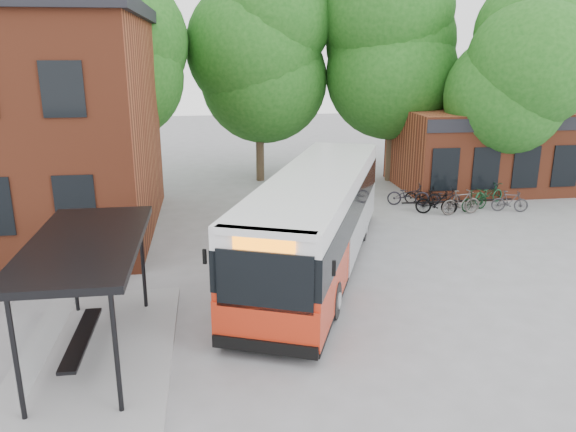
{
  "coord_description": "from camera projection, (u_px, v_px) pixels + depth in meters",
  "views": [
    {
      "loc": [
        -1.69,
        -13.14,
        6.86
      ],
      "look_at": [
        0.59,
        3.16,
        2.0
      ],
      "focal_mm": 35.0,
      "sensor_mm": 36.0,
      "label": 1
    }
  ],
  "objects": [
    {
      "name": "ground",
      "position": [
        282.0,
        324.0,
        14.64
      ],
      "size": [
        100.0,
        100.0,
        0.0
      ],
      "primitive_type": "plane",
      "color": "slate"
    },
    {
      "name": "shop_row",
      "position": [
        531.0,
        147.0,
        29.37
      ],
      "size": [
        14.0,
        6.2,
        4.0
      ],
      "primitive_type": null,
      "color": "brown",
      "rests_on": "ground"
    },
    {
      "name": "bus_shelter",
      "position": [
        91.0,
        300.0,
        12.68
      ],
      "size": [
        3.6,
        7.0,
        2.9
      ],
      "primitive_type": null,
      "color": "black",
      "rests_on": "ground"
    },
    {
      "name": "bike_rail",
      "position": [
        457.0,
        204.0,
        25.32
      ],
      "size": [
        5.2,
        0.1,
        0.38
      ],
      "primitive_type": null,
      "color": "black",
      "rests_on": "ground"
    },
    {
      "name": "tree_0",
      "position": [
        119.0,
        80.0,
        27.48
      ],
      "size": [
        7.92,
        7.92,
        11.0
      ],
      "primitive_type": null,
      "color": "#194F15",
      "rests_on": "ground"
    },
    {
      "name": "tree_1",
      "position": [
        259.0,
        84.0,
        29.45
      ],
      "size": [
        7.92,
        7.92,
        10.4
      ],
      "primitive_type": null,
      "color": "#194F15",
      "rests_on": "ground"
    },
    {
      "name": "tree_2",
      "position": [
        394.0,
        78.0,
        29.35
      ],
      "size": [
        7.92,
        7.92,
        11.0
      ],
      "primitive_type": null,
      "color": "#194F15",
      "rests_on": "ground"
    },
    {
      "name": "tree_3",
      "position": [
        522.0,
        100.0,
        26.46
      ],
      "size": [
        7.04,
        7.04,
        9.28
      ],
      "primitive_type": null,
      "color": "#194F15",
      "rests_on": "ground"
    },
    {
      "name": "city_bus",
      "position": [
        317.0,
        221.0,
        18.14
      ],
      "size": [
        7.07,
        12.51,
        3.15
      ],
      "primitive_type": null,
      "rotation": [
        0.0,
        0.0,
        -0.38
      ],
      "color": "red",
      "rests_on": "ground"
    },
    {
      "name": "bicycle_0",
      "position": [
        408.0,
        195.0,
        25.79
      ],
      "size": [
        2.0,
        1.04,
        1.0
      ],
      "primitive_type": "imported",
      "rotation": [
        0.0,
        0.0,
        1.36
      ],
      "color": "black",
      "rests_on": "ground"
    },
    {
      "name": "bicycle_1",
      "position": [
        436.0,
        202.0,
        24.35
      ],
      "size": [
        1.85,
        1.03,
        1.07
      ],
      "primitive_type": "imported",
      "rotation": [
        0.0,
        0.0,
        1.26
      ],
      "color": "black",
      "rests_on": "ground"
    },
    {
      "name": "bicycle_2",
      "position": [
        423.0,
        195.0,
        25.97
      ],
      "size": [
        1.73,
        1.1,
        0.86
      ],
      "primitive_type": "imported",
      "rotation": [
        0.0,
        0.0,
        1.22
      ],
      "color": "black",
      "rests_on": "ground"
    },
    {
      "name": "bicycle_3",
      "position": [
        461.0,
        202.0,
        24.3
      ],
      "size": [
        1.89,
        0.75,
        1.1
      ],
      "primitive_type": "imported",
      "rotation": [
        0.0,
        0.0,
        1.7
      ],
      "color": "#413D39",
      "rests_on": "ground"
    },
    {
      "name": "bicycle_4",
      "position": [
        444.0,
        197.0,
        25.82
      ],
      "size": [
        1.56,
        0.7,
        0.79
      ],
      "primitive_type": "imported",
      "rotation": [
        0.0,
        0.0,
        1.45
      ],
      "color": "black",
      "rests_on": "ground"
    },
    {
      "name": "bicycle_5",
      "position": [
        475.0,
        200.0,
        24.94
      ],
      "size": [
        1.66,
        1.06,
        0.97
      ],
      "primitive_type": "imported",
      "rotation": [
        0.0,
        0.0,
        1.98
      ],
      "color": "black",
      "rests_on": "ground"
    },
    {
      "name": "bicycle_6",
      "position": [
        489.0,
        193.0,
        26.06
      ],
      "size": [
        1.94,
        1.33,
        0.97
      ],
      "primitive_type": "imported",
      "rotation": [
        0.0,
        0.0,
        1.98
      ],
      "color": "#144429",
      "rests_on": "ground"
    },
    {
      "name": "bicycle_7",
      "position": [
        510.0,
        201.0,
        24.76
      ],
      "size": [
        1.64,
        0.86,
        0.95
      ],
      "primitive_type": "imported",
      "rotation": [
        0.0,
        0.0,
        1.29
      ],
      "color": "#313134",
      "rests_on": "ground"
    }
  ]
}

